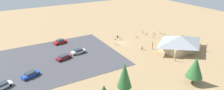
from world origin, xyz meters
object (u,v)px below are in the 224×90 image
at_px(bicycle_teal_lone_east, 143,32).
at_px(car_silver_back_corner, 78,51).
at_px(bicycle_red_near_sign, 137,37).
at_px(visitor_at_bikes, 142,47).
at_px(trash_bin, 118,37).
at_px(bicycle_yellow_by_bin, 160,33).
at_px(pine_west, 195,67).
at_px(bicycle_purple_yard_right, 146,34).
at_px(bicycle_silver_yard_center, 164,34).
at_px(bicycle_black_front_row, 154,34).
at_px(bicycle_orange_edge_south, 153,37).
at_px(bicycle_blue_edge_north, 121,39).
at_px(car_white_near_entry, 2,86).
at_px(car_maroon_second_row, 64,57).
at_px(bicycle_white_near_porch, 117,44).
at_px(pine_far_east, 125,75).
at_px(car_blue_far_end, 31,74).
at_px(bike_pavilion, 180,42).
at_px(lot_sign, 115,40).
at_px(car_red_aisle_side, 60,42).

distance_m(bicycle_teal_lone_east, car_silver_back_corner, 30.75).
relative_size(bicycle_red_near_sign, visitor_at_bikes, 0.98).
bearing_deg(trash_bin, bicycle_yellow_by_bin, 165.98).
bearing_deg(visitor_at_bikes, pine_west, 85.09).
relative_size(bicycle_purple_yard_right, car_silver_back_corner, 0.34).
bearing_deg(bicycle_silver_yard_center, bicycle_black_front_row, -36.04).
xyz_separation_m(pine_west, bicycle_purple_yard_right, (-12.33, -32.75, -3.96)).
distance_m(bicycle_orange_edge_south, visitor_at_bikes, 12.84).
height_order(bicycle_blue_edge_north, car_white_near_entry, car_white_near_entry).
bearing_deg(car_silver_back_corner, bicycle_purple_yard_right, -174.56).
height_order(bicycle_purple_yard_right, car_maroon_second_row, car_maroon_second_row).
bearing_deg(trash_bin, bicycle_white_near_porch, 57.53).
height_order(bicycle_orange_edge_south, bicycle_teal_lone_east, bicycle_teal_lone_east).
bearing_deg(pine_west, pine_far_east, -11.64).
relative_size(bicycle_yellow_by_bin, car_blue_far_end, 0.34).
bearing_deg(bike_pavilion, pine_far_east, 22.09).
relative_size(bike_pavilion, bicycle_white_near_porch, 9.15).
height_order(pine_far_east, bicycle_black_front_row, pine_far_east).
height_order(bicycle_purple_yard_right, bicycle_orange_edge_south, bicycle_purple_yard_right).
bearing_deg(pine_far_east, lot_sign, -117.36).
xyz_separation_m(bicycle_silver_yard_center, bicycle_blue_edge_north, (18.18, -3.73, -0.01)).
height_order(pine_far_east, visitor_at_bikes, pine_far_east).
distance_m(lot_sign, bicycle_blue_edge_north, 4.52).
xyz_separation_m(trash_bin, visitor_at_bikes, (-1.19, 13.79, 0.51)).
height_order(bicycle_black_front_row, car_red_aisle_side, car_red_aisle_side).
xyz_separation_m(bicycle_blue_edge_north, car_maroon_second_row, (23.42, 4.90, 0.37)).
xyz_separation_m(bike_pavilion, bicycle_yellow_by_bin, (-6.47, -15.89, -2.57)).
xyz_separation_m(bicycle_black_front_row, car_maroon_second_row, (38.47, 3.44, 0.35)).
height_order(car_white_near_entry, car_silver_back_corner, car_silver_back_corner).
bearing_deg(bicycle_orange_edge_south, bicycle_blue_edge_north, -17.94).
bearing_deg(car_white_near_entry, pine_west, 152.85).
height_order(bicycle_purple_yard_right, bicycle_teal_lone_east, bicycle_teal_lone_east).
xyz_separation_m(car_white_near_entry, car_maroon_second_row, (-16.83, -7.61, -0.01)).
bearing_deg(bicycle_teal_lone_east, visitor_at_bikes, 51.15).
relative_size(bicycle_purple_yard_right, car_white_near_entry, 0.35).
xyz_separation_m(bicycle_teal_lone_east, bicycle_white_near_porch, (16.04, 6.03, -0.02)).
xyz_separation_m(bicycle_silver_yard_center, visitor_at_bikes, (16.65, 7.10, 0.60)).
bearing_deg(trash_bin, car_red_aisle_side, -13.54).
xyz_separation_m(bicycle_silver_yard_center, bicycle_black_front_row, (3.12, -2.27, 0.01)).
bearing_deg(bicycle_black_front_row, car_red_aisle_side, -14.85).
relative_size(car_red_aisle_side, car_maroon_second_row, 0.99).
relative_size(bicycle_black_front_row, bicycle_teal_lone_east, 1.22).
relative_size(bicycle_purple_yard_right, visitor_at_bikes, 0.89).
distance_m(pine_west, bicycle_yellow_by_bin, 36.74).
xyz_separation_m(bicycle_yellow_by_bin, car_maroon_second_row, (41.62, 3.39, 0.37)).
distance_m(pine_west, bicycle_orange_edge_south, 31.89).
height_order(bicycle_yellow_by_bin, car_blue_far_end, car_blue_far_end).
bearing_deg(pine_far_east, bicycle_orange_edge_south, -139.95).
height_order(pine_far_east, pine_west, pine_far_east).
xyz_separation_m(pine_far_east, bicycle_red_near_sign, (-24.19, -27.94, -5.20)).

